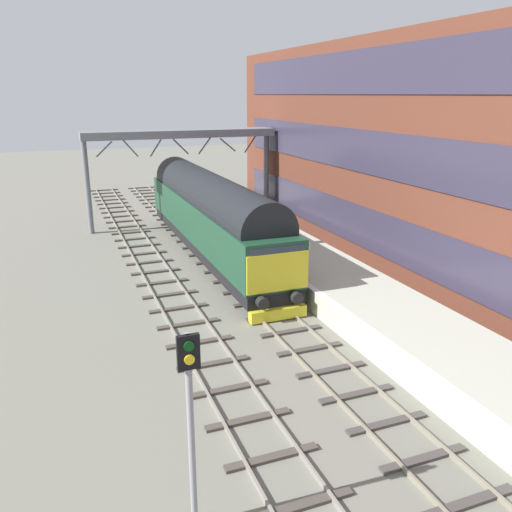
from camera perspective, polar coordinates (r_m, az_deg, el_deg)
ground_plane at (r=25.12m, az=-1.48°, el=-3.26°), size 140.00×140.00×0.00m
track_main at (r=25.10m, az=-1.48°, el=-3.14°), size 2.50×60.00×0.15m
track_adjacent_west at (r=24.22m, az=-9.38°, el=-4.14°), size 2.50×60.00×0.15m
station_platform at (r=26.31m, az=5.91°, el=-1.23°), size 4.00×44.00×1.01m
station_building at (r=26.06m, az=21.95°, el=9.42°), size 5.58×43.00×11.59m
diesel_locomotive at (r=29.12m, az=-4.96°, el=4.66°), size 2.74×19.12×4.68m
signal_post_near at (r=10.78m, az=-7.15°, el=-16.61°), size 0.44×0.22×4.50m
platform_number_sign at (r=22.92m, az=5.60°, el=0.27°), size 0.10×0.44×1.67m
waiting_passenger at (r=28.13m, az=4.10°, el=3.20°), size 0.42×0.50×1.64m
overhead_footbridge at (r=36.14m, az=-8.23°, el=12.50°), size 12.83×2.00×6.52m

